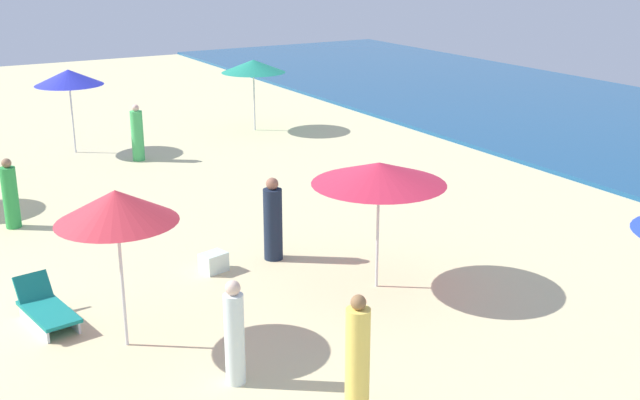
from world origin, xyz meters
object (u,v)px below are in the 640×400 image
object	(u,v)px
umbrella_4	(253,66)
beachgoer_5	(357,358)
beachgoer_6	(234,335)
umbrella_3	(116,206)
umbrella_6	(69,77)
cooler_box_0	(214,262)
beachgoer_2	(10,196)
lounge_chair_3_0	(46,309)
umbrella_7	(379,173)
beachgoer_1	(273,222)
beachgoer_3	(137,135)

from	to	relation	value
umbrella_4	beachgoer_5	xyz separation A→B (m)	(16.01, -6.22, -1.35)
umbrella_4	beachgoer_6	xyz separation A→B (m)	(14.52, -7.30, -1.39)
umbrella_3	umbrella_6	distance (m)	12.84
cooler_box_0	beachgoer_2	bearing A→B (deg)	107.10
lounge_chair_3_0	beachgoer_5	xyz separation A→B (m)	(4.77, 3.00, 0.55)
beachgoer_2	umbrella_7	bearing A→B (deg)	-161.73
beachgoer_1	cooler_box_0	world-z (taller)	beachgoer_1
beachgoer_2	beachgoer_5	xyz separation A→B (m)	(9.95, 2.60, 0.07)
umbrella_7	beachgoer_2	size ratio (longest dim) A/B	1.52
beachgoer_5	beachgoer_3	bearing A→B (deg)	-38.99
beachgoer_2	cooler_box_0	size ratio (longest dim) A/B	3.30
umbrella_6	cooler_box_0	bearing A→B (deg)	-0.08
beachgoer_2	cooler_box_0	bearing A→B (deg)	-167.26
lounge_chair_3_0	beachgoer_5	bearing A→B (deg)	-66.79
lounge_chair_3_0	beachgoer_6	world-z (taller)	beachgoer_6
beachgoer_2	beachgoer_5	size ratio (longest dim) A/B	0.92
umbrella_6	beachgoer_1	size ratio (longest dim) A/B	1.49
beachgoer_6	cooler_box_0	size ratio (longest dim) A/B	3.31
umbrella_4	umbrella_6	bearing A→B (deg)	-89.95
beachgoer_5	umbrella_4	bearing A→B (deg)	-53.72
lounge_chair_3_0	beachgoer_2	distance (m)	5.22
umbrella_6	beachgoer_1	distance (m)	10.75
umbrella_3	umbrella_7	distance (m)	4.62
umbrella_7	cooler_box_0	distance (m)	3.70
umbrella_3	beachgoer_3	size ratio (longest dim) A/B	1.55
umbrella_4	umbrella_7	xyz separation A→B (m)	(12.73, -3.68, 0.01)
umbrella_6	beachgoer_1	xyz separation A→B (m)	(10.57, 1.27, -1.48)
umbrella_4	umbrella_7	bearing A→B (deg)	-16.14
beachgoer_6	beachgoer_2	bearing A→B (deg)	-157.83
umbrella_4	beachgoer_5	world-z (taller)	umbrella_4
umbrella_4	beachgoer_1	size ratio (longest dim) A/B	1.41
lounge_chair_3_0	cooler_box_0	xyz separation A→B (m)	(-0.65, 3.24, -0.06)
umbrella_3	beachgoer_3	world-z (taller)	umbrella_3
umbrella_6	beachgoer_3	world-z (taller)	umbrella_6
beachgoer_3	beachgoer_5	world-z (taller)	beachgoer_5
lounge_chair_3_0	beachgoer_1	bearing A→B (deg)	-0.66
umbrella_7	beachgoer_3	distance (m)	11.00
beachgoer_6	beachgoer_3	bearing A→B (deg)	-179.97
beachgoer_6	cooler_box_0	bearing A→B (deg)	173.40
umbrella_4	umbrella_6	size ratio (longest dim) A/B	0.95
cooler_box_0	beachgoer_6	bearing A→B (deg)	-123.54
beachgoer_3	lounge_chair_3_0	bearing A→B (deg)	-75.75
beachgoer_1	beachgoer_2	bearing A→B (deg)	-165.67
umbrella_6	lounge_chair_3_0	bearing A→B (deg)	-16.14
lounge_chair_3_0	cooler_box_0	size ratio (longest dim) A/B	3.23
umbrella_7	beachgoer_3	size ratio (longest dim) A/B	1.46
umbrella_4	beachgoer_2	world-z (taller)	umbrella_4
lounge_chair_3_0	beachgoer_2	bearing A→B (deg)	76.64
beachgoer_1	beachgoer_2	size ratio (longest dim) A/B	1.06
umbrella_3	beachgoer_3	xyz separation A→B (m)	(-10.78, 3.70, -1.52)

